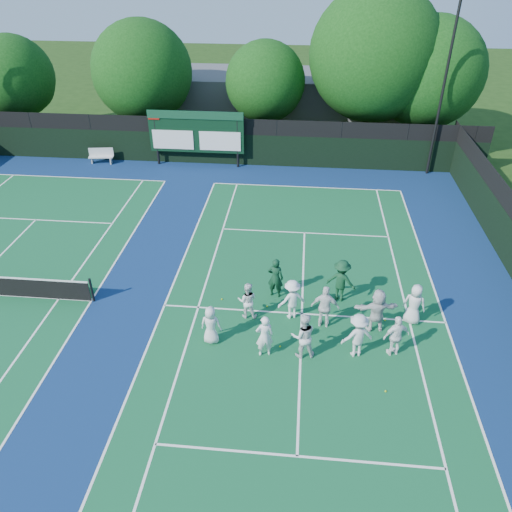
{
  "coord_description": "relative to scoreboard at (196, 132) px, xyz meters",
  "views": [
    {
      "loc": [
        -0.29,
        -14.34,
        12.38
      ],
      "look_at": [
        -2.0,
        3.0,
        1.3
      ],
      "focal_mm": 35.0,
      "sensor_mm": 36.0,
      "label": 1
    }
  ],
  "objects": [
    {
      "name": "coach_right",
      "position": [
        8.51,
        -13.47,
        -1.28
      ],
      "size": [
        1.34,
        1.03,
        1.83
      ],
      "primitive_type": "imported",
      "rotation": [
        0.0,
        0.0,
        2.81
      ],
      "color": "#103B20",
      "rests_on": "ground"
    },
    {
      "name": "scoreboard",
      "position": [
        0.0,
        0.0,
        0.0
      ],
      "size": [
        6.0,
        0.21,
        3.55
      ],
      "color": "black",
      "rests_on": "ground"
    },
    {
      "name": "tennis_ball_5",
      "position": [
        10.2,
        -14.68,
        -2.16
      ],
      "size": [
        0.07,
        0.07,
        0.07
      ],
      "primitive_type": "sphere",
      "color": "#BBD819",
      "rests_on": "ground"
    },
    {
      "name": "court_apron",
      "position": [
        1.01,
        -14.59,
        -2.19
      ],
      "size": [
        34.0,
        32.0,
        0.01
      ],
      "primitive_type": "cube",
      "color": "navy",
      "rests_on": "ground"
    },
    {
      "name": "player_back_0",
      "position": [
        4.91,
        -14.93,
        -1.42
      ],
      "size": [
        0.76,
        0.6,
        1.54
      ],
      "primitive_type": "imported",
      "rotation": [
        0.0,
        0.0,
        3.16
      ],
      "color": "white",
      "rests_on": "ground"
    },
    {
      "name": "tree_a",
      "position": [
        -13.35,
        3.99,
        2.05
      ],
      "size": [
        5.58,
        5.58,
        7.18
      ],
      "color": "black",
      "rests_on": "ground"
    },
    {
      "name": "player_front_4",
      "position": [
        10.26,
        -16.48,
        -1.37
      ],
      "size": [
        1.04,
        0.71,
        1.65
      ],
      "primitive_type": "imported",
      "rotation": [
        0.0,
        0.0,
        3.49
      ],
      "color": "white",
      "rests_on": "ground"
    },
    {
      "name": "player_back_4",
      "position": [
        11.18,
        -14.64,
        -1.35
      ],
      "size": [
        0.95,
        0.78,
        1.68
      ],
      "primitive_type": "imported",
      "rotation": [
        0.0,
        0.0,
        2.8
      ],
      "color": "silver",
      "rests_on": "ground"
    },
    {
      "name": "tennis_ball_3",
      "position": [
        3.76,
        -14.0,
        -2.16
      ],
      "size": [
        0.07,
        0.07,
        0.07
      ],
      "primitive_type": "sphere",
      "color": "#BBD819",
      "rests_on": "ground"
    },
    {
      "name": "tennis_ball_4",
      "position": [
        5.63,
        -14.28,
        -2.16
      ],
      "size": [
        0.07,
        0.07,
        0.07
      ],
      "primitive_type": "sphere",
      "color": "#BBD819",
      "rests_on": "ground"
    },
    {
      "name": "player_back_1",
      "position": [
        6.6,
        -14.79,
        -1.35
      ],
      "size": [
        1.24,
        1.01,
        1.67
      ],
      "primitive_type": "imported",
      "rotation": [
        0.0,
        0.0,
        3.56
      ],
      "color": "white",
      "rests_on": "ground"
    },
    {
      "name": "light_pole_right",
      "position": [
        14.51,
        0.11,
        4.11
      ],
      "size": [
        1.2,
        0.3,
        10.12
      ],
      "color": "black",
      "rests_on": "ground"
    },
    {
      "name": "tree_e",
      "position": [
        14.58,
        3.99,
        2.87
      ],
      "size": [
        6.95,
        6.95,
        8.71
      ],
      "color": "black",
      "rests_on": "ground"
    },
    {
      "name": "tree_b",
      "position": [
        -4.11,
        3.99,
        2.55
      ],
      "size": [
        6.67,
        6.67,
        8.25
      ],
      "color": "black",
      "rests_on": "ground"
    },
    {
      "name": "clubhouse",
      "position": [
        5.01,
        8.41,
        -0.19
      ],
      "size": [
        18.0,
        6.0,
        4.0
      ],
      "primitive_type": "cube",
      "color": "#555559",
      "rests_on": "ground"
    },
    {
      "name": "tree_d",
      "position": [
        11.08,
        3.99,
        3.86
      ],
      "size": [
        8.3,
        8.3,
        10.42
      ],
      "color": "black",
      "rests_on": "ground"
    },
    {
      "name": "player_front_3",
      "position": [
        8.93,
        -16.65,
        -1.32
      ],
      "size": [
        1.26,
        0.94,
        1.74
      ],
      "primitive_type": "imported",
      "rotation": [
        0.0,
        0.0,
        3.43
      ],
      "color": "silver",
      "rests_on": "ground"
    },
    {
      "name": "bench",
      "position": [
        -6.33,
        -0.21,
        -1.66
      ],
      "size": [
        1.62,
        0.66,
        1.0
      ],
      "color": "silver",
      "rests_on": "ground"
    },
    {
      "name": "tennis_ball_0",
      "position": [
        6.27,
        -16.55,
        -2.16
      ],
      "size": [
        0.07,
        0.07,
        0.07
      ],
      "primitive_type": "sphere",
      "color": "#BBD819",
      "rests_on": "ground"
    },
    {
      "name": "back_fence",
      "position": [
        1.01,
        0.41,
        -0.83
      ],
      "size": [
        34.0,
        0.08,
        3.0
      ],
      "color": "black",
      "rests_on": "ground"
    },
    {
      "name": "tennis_ball_2",
      "position": [
        9.79,
        -18.31,
        -2.16
      ],
      "size": [
        0.07,
        0.07,
        0.07
      ],
      "primitive_type": "sphere",
      "color": "#BBD819",
      "rests_on": "ground"
    },
    {
      "name": "player_front_1",
      "position": [
        5.74,
        -16.96,
        -1.34
      ],
      "size": [
        0.7,
        0.55,
        1.69
      ],
      "primitive_type": "imported",
      "rotation": [
        0.0,
        0.0,
        3.4
      ],
      "color": "white",
      "rests_on": "ground"
    },
    {
      "name": "tennis_ball_1",
      "position": [
        7.07,
        -15.18,
        -2.16
      ],
      "size": [
        0.07,
        0.07,
        0.07
      ],
      "primitive_type": "sphere",
      "color": "#BBD819",
      "rests_on": "ground"
    },
    {
      "name": "player_front_2",
      "position": [
        7.06,
        -16.86,
        -1.3
      ],
      "size": [
        0.96,
        0.81,
        1.78
      ],
      "primitive_type": "imported",
      "rotation": [
        0.0,
        0.0,
        3.31
      ],
      "color": "silver",
      "rests_on": "ground"
    },
    {
      "name": "player_back_2",
      "position": [
        7.85,
        -15.19,
        -1.3
      ],
      "size": [
        1.08,
        0.54,
        1.78
      ],
      "primitive_type": "imported",
      "rotation": [
        0.0,
        0.0,
        3.04
      ],
      "color": "white",
      "rests_on": "ground"
    },
    {
      "name": "player_back_3",
      "position": [
        9.73,
        -15.22,
        -1.3
      ],
      "size": [
        1.72,
        0.8,
        1.79
      ],
      "primitive_type": "imported",
      "rotation": [
        0.0,
        0.0,
        3.31
      ],
      "color": "silver",
      "rests_on": "ground"
    },
    {
      "name": "near_court",
      "position": [
        7.01,
        -14.59,
        -2.18
      ],
      "size": [
        11.05,
        23.85,
        0.01
      ],
      "color": "#12572F",
      "rests_on": "ground"
    },
    {
      "name": "coach_left",
      "position": [
        5.89,
        -13.48,
        -1.31
      ],
      "size": [
        0.71,
        0.53,
        1.77
      ],
      "primitive_type": "imported",
      "rotation": [
        0.0,
        0.0,
        2.96
      ],
      "color": "#0E361F",
      "rests_on": "ground"
    },
    {
      "name": "ground",
      "position": [
        7.01,
        -15.59,
        -2.19
      ],
      "size": [
        120.0,
        120.0,
        0.0
      ],
      "primitive_type": "plane",
      "color": "#1A370F",
      "rests_on": "ground"
    },
    {
      "name": "player_front_0",
      "position": [
        3.78,
        -16.47,
        -1.43
      ],
      "size": [
        0.78,
        0.53,
        1.53
      ],
      "primitive_type": "imported",
      "rotation": [
        0.0,
        0.0,
        3.08
      ],
      "color": "silver",
      "rests_on": "ground"
    },
    {
      "name": "tree_c",
      "position": [
        4.15,
        3.99,
        2.12
      ],
      "size": [
        5.26,
        5.26,
        7.08
      ],
      "color": "black",
      "rests_on": "ground"
    }
  ]
}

